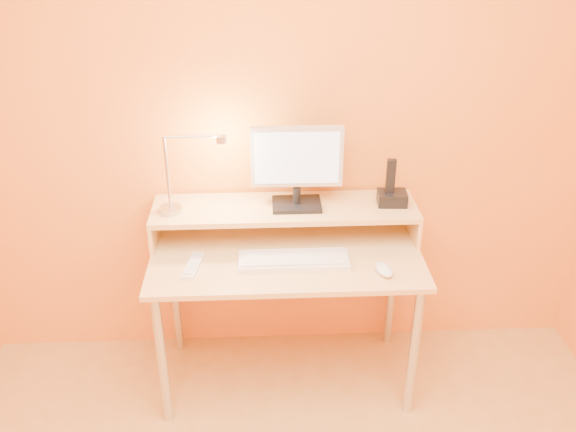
{
  "coord_description": "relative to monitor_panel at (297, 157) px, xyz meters",
  "views": [
    {
      "loc": [
        -0.1,
        -1.17,
        2.18
      ],
      "look_at": [
        0.01,
        1.13,
        0.94
      ],
      "focal_mm": 38.95,
      "sensor_mm": 36.0,
      "label": 1
    }
  ],
  "objects": [
    {
      "name": "monitor_neck",
      "position": [
        0.0,
        -0.01,
        -0.19
      ],
      "size": [
        0.04,
        0.04,
        0.07
      ],
      "primitive_type": "cylinder",
      "color": "black",
      "rests_on": "monitor_foot"
    },
    {
      "name": "shelf_riser_left",
      "position": [
        -0.65,
        -0.01,
        -0.33
      ],
      "size": [
        0.02,
        0.3,
        0.14
      ],
      "primitive_type": "cube",
      "color": "tan",
      "rests_on": "desk_lower"
    },
    {
      "name": "wall_back",
      "position": [
        -0.05,
        0.16,
        0.13
      ],
      "size": [
        3.0,
        0.04,
        2.5
      ],
      "primitive_type": "cube",
      "color": "orange",
      "rests_on": "floor"
    },
    {
      "name": "phone_dock",
      "position": [
        0.43,
        -0.01,
        -0.21
      ],
      "size": [
        0.14,
        0.11,
        0.06
      ],
      "primitive_type": "cube",
      "rotation": [
        0.0,
        0.0,
        -0.06
      ],
      "color": "black",
      "rests_on": "desk_shelf"
    },
    {
      "name": "lamp_head",
      "position": [
        -0.32,
        -0.04,
        0.1
      ],
      "size": [
        0.04,
        0.04,
        0.03
      ],
      "primitive_type": "cylinder",
      "color": "silver",
      "rests_on": "lamp_arm"
    },
    {
      "name": "mouse",
      "position": [
        0.35,
        -0.34,
        -0.38
      ],
      "size": [
        0.09,
        0.12,
        0.04
      ],
      "primitive_type": "ellipsoid",
      "rotation": [
        0.0,
        0.0,
        0.23
      ],
      "color": "silver",
      "rests_on": "desk_lower"
    },
    {
      "name": "desk_leg_br",
      "position": [
        0.5,
        0.09,
        -0.77
      ],
      "size": [
        0.04,
        0.04,
        0.69
      ],
      "primitive_type": "cylinder",
      "color": "silver",
      "rests_on": "floor"
    },
    {
      "name": "shelf_riser_right",
      "position": [
        0.54,
        -0.01,
        -0.33
      ],
      "size": [
        0.02,
        0.3,
        0.14
      ],
      "primitive_type": "cube",
      "color": "tan",
      "rests_on": "desk_lower"
    },
    {
      "name": "lamp_post",
      "position": [
        -0.56,
        -0.04,
        -0.05
      ],
      "size": [
        0.01,
        0.01,
        0.33
      ],
      "primitive_type": "cylinder",
      "color": "silver",
      "rests_on": "lamp_base"
    },
    {
      "name": "desk_leg_fl",
      "position": [
        -0.6,
        -0.41,
        -0.77
      ],
      "size": [
        0.04,
        0.04,
        0.69
      ],
      "primitive_type": "cylinder",
      "color": "silver",
      "rests_on": "floor"
    },
    {
      "name": "phone_led",
      "position": [
        0.48,
        -0.06,
        -0.21
      ],
      "size": [
        0.01,
        0.0,
        0.04
      ],
      "primitive_type": "cube",
      "color": "#2330FF",
      "rests_on": "phone_dock"
    },
    {
      "name": "monitor_back",
      "position": [
        0.0,
        0.02,
        0.0
      ],
      "size": [
        0.36,
        0.02,
        0.23
      ],
      "primitive_type": "cube",
      "rotation": [
        0.0,
        0.0,
        -0.02
      ],
      "color": "black",
      "rests_on": "monitor_panel"
    },
    {
      "name": "desk_lower",
      "position": [
        -0.05,
        -0.16,
        -0.41
      ],
      "size": [
        1.2,
        0.6,
        0.02
      ],
      "primitive_type": "cube",
      "color": "tan",
      "rests_on": "floor"
    },
    {
      "name": "monitor_foot",
      "position": [
        0.0,
        -0.01,
        -0.23
      ],
      "size": [
        0.22,
        0.16,
        0.02
      ],
      "primitive_type": "cube",
      "color": "black",
      "rests_on": "desk_shelf"
    },
    {
      "name": "lamp_arm",
      "position": [
        -0.44,
        -0.04,
        0.12
      ],
      "size": [
        0.24,
        0.01,
        0.01
      ],
      "primitive_type": "cylinder",
      "rotation": [
        0.0,
        1.57,
        0.0
      ],
      "color": "silver",
      "rests_on": "lamp_post"
    },
    {
      "name": "desk_leg_fr",
      "position": [
        0.5,
        -0.41,
        -0.77
      ],
      "size": [
        0.04,
        0.04,
        0.69
      ],
      "primitive_type": "cylinder",
      "color": "silver",
      "rests_on": "floor"
    },
    {
      "name": "desk_shelf",
      "position": [
        -0.05,
        -0.01,
        -0.25
      ],
      "size": [
        1.2,
        0.3,
        0.02
      ],
      "primitive_type": "cube",
      "color": "tan",
      "rests_on": "desk_lower"
    },
    {
      "name": "desk_leg_bl",
      "position": [
        -0.6,
        0.09,
        -0.77
      ],
      "size": [
        0.04,
        0.04,
        0.69
      ],
      "primitive_type": "cylinder",
      "color": "silver",
      "rests_on": "floor"
    },
    {
      "name": "remote_control",
      "position": [
        -0.46,
        -0.25,
        -0.39
      ],
      "size": [
        0.08,
        0.2,
        0.02
      ],
      "primitive_type": "cube",
      "rotation": [
        0.0,
        0.0,
        -0.17
      ],
      "color": "silver",
      "rests_on": "desk_lower"
    },
    {
      "name": "lamp_base",
      "position": [
        -0.56,
        -0.04,
        -0.23
      ],
      "size": [
        0.1,
        0.1,
        0.02
      ],
      "primitive_type": "cylinder",
      "color": "silver",
      "rests_on": "desk_shelf"
    },
    {
      "name": "monitor_screen",
      "position": [
        0.0,
        -0.02,
        0.0
      ],
      "size": [
        0.37,
        0.01,
        0.24
      ],
      "primitive_type": "cube",
      "rotation": [
        0.0,
        0.0,
        -0.02
      ],
      "color": "silver",
      "rests_on": "monitor_panel"
    },
    {
      "name": "lamp_bulb",
      "position": [
        -0.32,
        -0.04,
        0.09
      ],
      "size": [
        0.03,
        0.03,
        0.0
      ],
      "primitive_type": "cylinder",
      "color": "#FFEAC6",
      "rests_on": "lamp_head"
    },
    {
      "name": "monitor_panel",
      "position": [
        0.0,
        0.0,
        0.0
      ],
      "size": [
        0.4,
        0.04,
        0.28
      ],
      "primitive_type": "cube",
      "rotation": [
        0.0,
        0.0,
        -0.02
      ],
      "color": "silver",
      "rests_on": "monitor_neck"
    },
    {
      "name": "keyboard",
      "position": [
        -0.02,
        -0.23,
        -0.39
      ],
      "size": [
        0.48,
        0.15,
        0.02
      ],
      "primitive_type": "cube",
      "rotation": [
        0.0,
        0.0,
        0.0
      ],
      "color": "silver",
      "rests_on": "desk_lower"
    },
    {
      "name": "phone_handset",
      "position": [
        0.42,
        -0.01,
        -0.1
      ],
      "size": [
        0.04,
        0.03,
        0.16
      ],
      "primitive_type": "cube",
      "rotation": [
        0.0,
        0.0,
        -0.06
      ],
      "color": "black",
      "rests_on": "phone_dock"
    }
  ]
}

